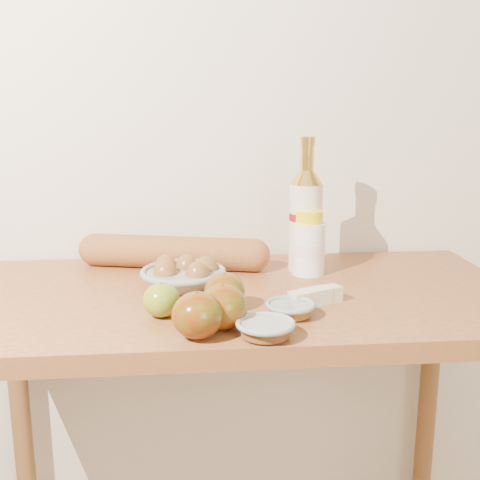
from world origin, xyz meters
name	(u,v)px	position (x,y,z in m)	size (l,w,h in m)	color
back_wall	(227,99)	(0.00, 1.51, 1.30)	(3.50, 0.02, 2.60)	silver
table	(239,345)	(0.00, 1.18, 0.78)	(1.20, 0.60, 0.90)	#A96636
bourbon_bottle	(306,217)	(0.17, 1.33, 1.03)	(0.08, 0.08, 0.32)	beige
cream_bottle	(309,245)	(0.17, 1.30, 0.97)	(0.08, 0.08, 0.15)	white
egg_bowl	(184,276)	(-0.12, 1.22, 0.93)	(0.22, 0.22, 0.07)	gray
baguette	(173,252)	(-0.14, 1.37, 0.94)	(0.48, 0.18, 0.08)	#AA6934
apple_yellowgreen	(161,300)	(-0.16, 1.04, 0.93)	(0.09, 0.09, 0.07)	#A19620
apple_redgreen_front	(223,307)	(-0.05, 0.97, 0.94)	(0.09, 0.09, 0.08)	#880807
apple_redgreen_right	(225,291)	(-0.04, 1.07, 0.94)	(0.10, 0.10, 0.07)	maroon
sugar_bowl	(266,329)	(0.02, 0.92, 0.92)	(0.11, 0.11, 0.03)	#8E9B95
syrup_bowl	(290,309)	(0.08, 1.02, 0.91)	(0.10, 0.10, 0.03)	gray
butter_stick	(315,297)	(0.15, 1.09, 0.92)	(0.12, 0.07, 0.03)	beige
apple_extra	(197,315)	(-0.09, 0.93, 0.94)	(0.09, 0.09, 0.08)	#880807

